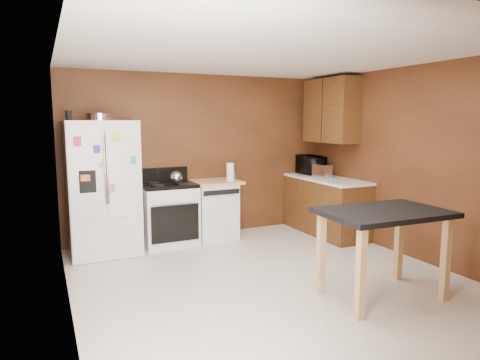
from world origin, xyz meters
TOP-DOWN VIEW (x-y plane):
  - floor at (0.00, 0.00)m, footprint 4.50×4.50m
  - ceiling at (0.00, 0.00)m, footprint 4.50×4.50m
  - wall_back at (0.00, 2.25)m, footprint 4.20×0.00m
  - wall_front at (0.00, -2.25)m, footprint 4.20×0.00m
  - wall_left at (-2.10, 0.00)m, footprint 0.00×4.50m
  - wall_right at (2.10, 0.00)m, footprint 0.00×4.50m
  - roasting_pan at (-1.55, 1.82)m, footprint 0.36×0.36m
  - pen_cup at (-1.94, 1.73)m, footprint 0.08×0.08m
  - kettle at (-0.54, 1.84)m, footprint 0.18×0.18m
  - paper_towel at (0.31, 1.85)m, footprint 0.13×0.13m
  - green_canister at (0.39, 1.97)m, footprint 0.11×0.11m
  - toaster at (1.75, 1.51)m, footprint 0.22×0.31m
  - microwave at (1.83, 1.92)m, footprint 0.37×0.53m
  - refrigerator at (-1.55, 1.86)m, footprint 0.90×0.80m
  - gas_range at (-0.64, 1.92)m, footprint 0.76×0.68m
  - dishwasher at (0.08, 1.95)m, footprint 0.78×0.63m
  - right_cabinets at (1.84, 1.48)m, footprint 0.63×1.58m
  - island at (0.81, -0.85)m, footprint 1.27×0.87m

SIDE VIEW (x-z plane):
  - floor at x=0.00m, z-range 0.00..0.00m
  - dishwasher at x=0.08m, z-range 0.01..0.90m
  - gas_range at x=-0.64m, z-range -0.09..1.01m
  - island at x=0.81m, z-range 0.32..1.23m
  - refrigerator at x=-1.55m, z-range 0.00..1.80m
  - right_cabinets at x=1.84m, z-range -0.32..2.13m
  - green_canister at x=0.39m, z-range 0.89..0.99m
  - kettle at x=-0.54m, z-range 0.90..1.08m
  - toaster at x=1.75m, z-range 0.90..1.11m
  - paper_towel at x=0.31m, z-range 0.89..1.16m
  - microwave at x=1.83m, z-range 0.90..1.19m
  - wall_back at x=0.00m, z-range -0.85..3.35m
  - wall_front at x=0.00m, z-range -0.85..3.35m
  - wall_left at x=-2.10m, z-range -1.00..3.50m
  - wall_right at x=2.10m, z-range -1.00..3.50m
  - roasting_pan at x=-1.55m, z-range 1.80..1.89m
  - pen_cup at x=-1.94m, z-range 1.80..1.92m
  - ceiling at x=0.00m, z-range 2.50..2.50m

